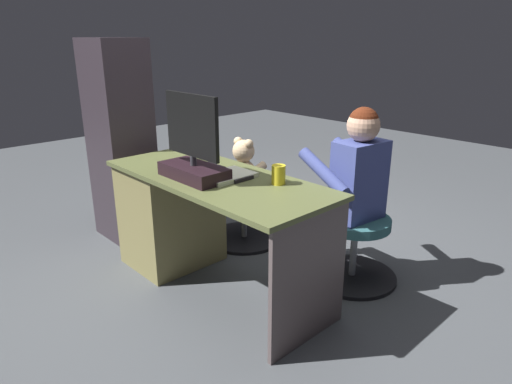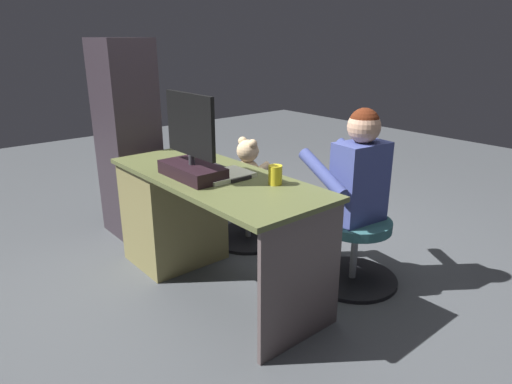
# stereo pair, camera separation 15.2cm
# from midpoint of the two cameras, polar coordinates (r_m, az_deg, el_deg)

# --- Properties ---
(ground_plane) EXTENTS (10.00, 10.00, 0.00)m
(ground_plane) POSITION_cam_midpoint_polar(r_m,az_deg,el_deg) (3.14, 1.59, -9.65)
(ground_plane) COLOR #494D51
(desk) EXTENTS (1.51, 0.62, 0.73)m
(desk) POSITION_cam_midpoint_polar(r_m,az_deg,el_deg) (3.08, -7.91, -2.32)
(desk) COLOR #575E34
(desk) RESTS_ON ground_plane
(monitor) EXTENTS (0.45, 0.21, 0.48)m
(monitor) POSITION_cam_midpoint_polar(r_m,az_deg,el_deg) (2.59, -6.46, 4.77)
(monitor) COLOR black
(monitor) RESTS_ON desk
(keyboard) EXTENTS (0.42, 0.14, 0.02)m
(keyboard) POSITION_cam_midpoint_polar(r_m,az_deg,el_deg) (2.70, -2.93, 2.59)
(keyboard) COLOR black
(keyboard) RESTS_ON desk
(computer_mouse) EXTENTS (0.06, 0.10, 0.04)m
(computer_mouse) POSITION_cam_midpoint_polar(r_m,az_deg,el_deg) (2.91, -6.76, 3.87)
(computer_mouse) COLOR #2F2D32
(computer_mouse) RESTS_ON desk
(cup) EXTENTS (0.08, 0.08, 0.11)m
(cup) POSITION_cam_midpoint_polar(r_m,az_deg,el_deg) (2.48, 4.19, 2.14)
(cup) COLOR yellow
(cup) RESTS_ON desk
(tv_remote) EXTENTS (0.05, 0.15, 0.02)m
(tv_remote) POSITION_cam_midpoint_polar(r_m,az_deg,el_deg) (2.86, -8.47, 3.36)
(tv_remote) COLOR black
(tv_remote) RESTS_ON desk
(notebook_binder) EXTENTS (0.22, 0.30, 0.02)m
(notebook_binder) POSITION_cam_midpoint_polar(r_m,az_deg,el_deg) (2.61, -2.26, 2.10)
(notebook_binder) COLOR beige
(notebook_binder) RESTS_ON desk
(office_chair_teddy) EXTENTS (0.58, 0.58, 0.43)m
(office_chair_teddy) POSITION_cam_midpoint_polar(r_m,az_deg,el_deg) (3.48, 0.24, -2.48)
(office_chair_teddy) COLOR black
(office_chair_teddy) RESTS_ON ground_plane
(teddy_bear) EXTENTS (0.27, 0.27, 0.38)m
(teddy_bear) POSITION_cam_midpoint_polar(r_m,az_deg,el_deg) (3.37, 0.42, 3.32)
(teddy_bear) COLOR #DDBA8C
(teddy_bear) RESTS_ON office_chair_teddy
(visitor_chair) EXTENTS (0.57, 0.57, 0.43)m
(visitor_chair) POSITION_cam_midpoint_polar(r_m,az_deg,el_deg) (2.98, 13.74, -6.84)
(visitor_chair) COLOR black
(visitor_chair) RESTS_ON ground_plane
(person) EXTENTS (0.59, 0.52, 1.12)m
(person) POSITION_cam_midpoint_polar(r_m,az_deg,el_deg) (2.87, 12.81, 1.25)
(person) COLOR #3E498A
(person) RESTS_ON ground_plane
(equipment_rack) EXTENTS (0.44, 0.36, 1.50)m
(equipment_rack) POSITION_cam_midpoint_polar(r_m,az_deg,el_deg) (3.60, -14.66, 6.28)
(equipment_rack) COLOR #30282F
(equipment_rack) RESTS_ON ground_plane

